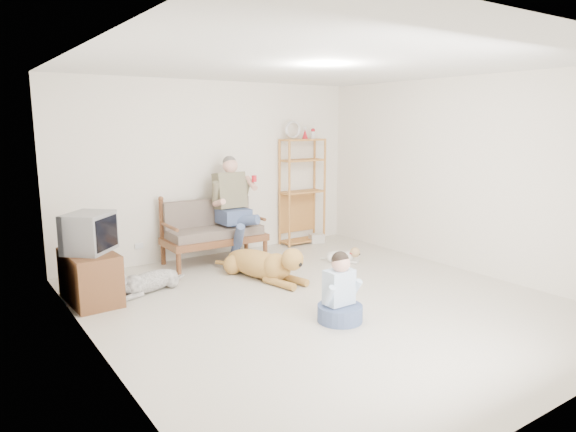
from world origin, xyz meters
TOP-DOWN VIEW (x-y plane):
  - floor at (0.00, 0.00)m, footprint 5.50×5.50m
  - ceiling at (0.00, 0.00)m, footprint 5.50×5.50m
  - wall_back at (0.00, 2.75)m, footprint 5.00×0.00m
  - wall_front at (0.00, -2.75)m, footprint 5.00×0.00m
  - wall_left at (-2.50, 0.00)m, footprint 0.00×5.50m
  - wall_right at (2.50, 0.00)m, footprint 0.00×5.50m
  - loveseat at (-0.24, 2.37)m, footprint 1.51×0.72m
  - man at (0.04, 2.12)m, footprint 0.60×0.86m
  - etagere at (1.56, 2.55)m, footprint 0.80×0.35m
  - book_stack at (1.79, 2.43)m, footprint 0.28×0.23m
  - tv_stand at (-2.23, 1.56)m, footprint 0.55×0.92m
  - crt_tv at (-2.20, 1.55)m, footprint 0.70×0.70m
  - wall_outlet at (-1.25, 2.73)m, footprint 0.12×0.02m
  - golden_retriever at (-0.07, 1.15)m, footprint 0.65×1.63m
  - shaggy_dog at (-1.62, 1.50)m, footprint 1.16×0.53m
  - terrier at (1.36, 1.18)m, footprint 0.43×0.53m
  - child at (-0.20, -0.55)m, footprint 0.48×0.48m

SIDE VIEW (x-z plane):
  - floor at x=0.00m, z-range 0.00..0.00m
  - book_stack at x=1.79m, z-range 0.00..0.15m
  - terrier at x=1.36m, z-range -0.02..0.22m
  - shaggy_dog at x=-1.62m, z-range -0.03..0.33m
  - golden_retriever at x=-0.07m, z-range -0.05..0.46m
  - child at x=-0.20m, z-range -0.11..0.65m
  - wall_outlet at x=-1.25m, z-range 0.26..0.34m
  - tv_stand at x=-2.23m, z-range 0.00..0.60m
  - loveseat at x=-0.24m, z-range 0.01..0.96m
  - man at x=0.04m, z-range 0.03..1.42m
  - crt_tv at x=-2.20m, z-range 0.60..1.06m
  - etagere at x=1.56m, z-range -0.13..1.98m
  - wall_left at x=-2.50m, z-range -1.40..4.10m
  - wall_right at x=2.50m, z-range -1.40..4.10m
  - wall_back at x=0.00m, z-range -1.15..3.85m
  - wall_front at x=0.00m, z-range -1.15..3.85m
  - ceiling at x=0.00m, z-range 2.70..2.70m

